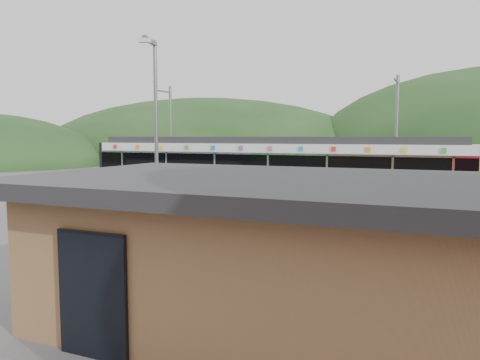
% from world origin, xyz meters
% --- Properties ---
extents(ground, '(120.00, 120.00, 0.00)m').
position_xyz_m(ground, '(0.00, 0.00, 0.00)').
color(ground, '#4C4C4F').
rests_on(ground, ground).
extents(hills, '(146.00, 149.00, 26.00)m').
position_xyz_m(hills, '(6.19, 5.29, 0.00)').
color(hills, '#1E3D19').
rests_on(hills, ground).
extents(platform, '(26.00, 3.20, 0.30)m').
position_xyz_m(platform, '(0.00, 3.30, 0.15)').
color(platform, '#9E9E99').
rests_on(platform, ground).
extents(yellow_line, '(26.00, 0.10, 0.01)m').
position_xyz_m(yellow_line, '(0.00, 2.00, 0.30)').
color(yellow_line, yellow).
rests_on(yellow_line, platform).
extents(train, '(20.44, 3.01, 3.74)m').
position_xyz_m(train, '(0.78, 6.00, 2.06)').
color(train, black).
rests_on(train, ground).
extents(catenary_mast_west, '(0.18, 1.80, 7.00)m').
position_xyz_m(catenary_mast_west, '(-7.00, 8.56, 3.65)').
color(catenary_mast_west, slate).
rests_on(catenary_mast_west, ground).
extents(catenary_mast_east, '(0.18, 1.80, 7.00)m').
position_xyz_m(catenary_mast_east, '(7.00, 8.56, 3.65)').
color(catenary_mast_east, slate).
rests_on(catenary_mast_east, ground).
extents(station_shelter, '(9.20, 6.20, 3.00)m').
position_xyz_m(station_shelter, '(6.00, -9.01, 1.55)').
color(station_shelter, olive).
rests_on(station_shelter, ground).
extents(lamp_post, '(0.45, 1.22, 6.85)m').
position_xyz_m(lamp_post, '(0.71, -4.75, 4.07)').
color(lamp_post, slate).
rests_on(lamp_post, ground).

